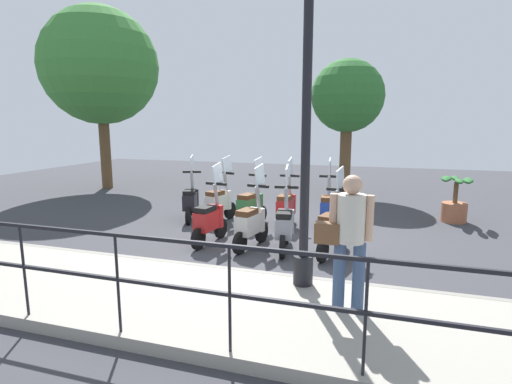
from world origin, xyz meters
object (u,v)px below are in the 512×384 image
at_px(pedestrian_with_bag, 349,233).
at_px(scooter_far_0, 328,208).
at_px(tree_distant, 347,97).
at_px(scooter_far_3, 219,202).
at_px(tree_large, 100,67).
at_px(scooter_far_1, 286,207).
at_px(scooter_far_2, 251,205).
at_px(scooter_near_0, 332,229).
at_px(scooter_near_3, 209,219).
at_px(scooter_near_1, 285,225).
at_px(scooter_far_4, 191,200).
at_px(potted_palm, 455,203).
at_px(lamp_post_near, 306,144).
at_px(scooter_near_2, 251,223).

xyz_separation_m(pedestrian_with_bag, scooter_far_0, (4.03, 0.73, -0.60)).
xyz_separation_m(tree_distant, scooter_far_3, (-4.69, 2.44, -2.58)).
xyz_separation_m(tree_large, scooter_far_1, (-3.39, -7.27, -3.67)).
distance_m(pedestrian_with_bag, tree_large, 11.88).
distance_m(pedestrian_with_bag, scooter_far_2, 4.50).
distance_m(scooter_near_0, scooter_far_2, 2.43).
distance_m(pedestrian_with_bag, scooter_near_3, 3.65).
bearing_deg(scooter_far_0, scooter_near_0, -174.27).
height_order(scooter_near_1, scooter_far_4, same).
bearing_deg(scooter_near_3, scooter_far_0, -42.44).
bearing_deg(scooter_far_4, scooter_far_3, -103.65).
bearing_deg(scooter_near_1, scooter_far_1, 3.89).
bearing_deg(scooter_far_0, tree_distant, -3.30).
height_order(potted_palm, scooter_far_0, scooter_far_0).
bearing_deg(scooter_far_0, scooter_far_2, 95.50).
xyz_separation_m(lamp_post_near, scooter_near_2, (1.72, 1.30, -1.56)).
height_order(scooter_far_0, scooter_far_4, same).
relative_size(potted_palm, scooter_near_1, 0.69).
bearing_deg(scooter_far_0, potted_palm, -64.47).
xyz_separation_m(lamp_post_near, tree_large, (6.69, 8.27, 2.11)).
relative_size(potted_palm, scooter_near_2, 0.69).
relative_size(tree_large, scooter_near_3, 3.97).
bearing_deg(potted_palm, lamp_post_near, 152.28).
bearing_deg(scooter_far_1, scooter_far_2, 99.42).
bearing_deg(scooter_far_4, lamp_post_near, -152.27).
height_order(tree_large, scooter_far_3, tree_large).
relative_size(lamp_post_near, tree_large, 0.70).
height_order(scooter_far_3, scooter_far_4, same).
relative_size(scooter_near_1, scooter_far_4, 1.00).
height_order(tree_distant, scooter_far_2, tree_distant).
xyz_separation_m(tree_large, scooter_far_4, (-3.40, -4.96, -3.67)).
bearing_deg(pedestrian_with_bag, scooter_far_0, 8.81).
distance_m(scooter_near_1, scooter_far_4, 3.06).
height_order(tree_large, scooter_near_3, tree_large).
bearing_deg(scooter_near_1, tree_large, 48.85).
height_order(scooter_near_1, scooter_near_2, same).
bearing_deg(scooter_near_1, pedestrian_with_bag, -159.22).
xyz_separation_m(scooter_near_3, scooter_far_3, (1.60, 0.46, 0.00)).
distance_m(pedestrian_with_bag, potted_palm, 5.97).
distance_m(scooter_near_0, scooter_far_0, 1.74).
relative_size(tree_distant, scooter_near_0, 2.76).
height_order(potted_palm, scooter_far_3, scooter_far_3).
height_order(potted_palm, scooter_near_2, scooter_near_2).
bearing_deg(lamp_post_near, pedestrian_with_bag, -132.97).
xyz_separation_m(scooter_near_1, scooter_near_2, (-0.03, 0.63, 0.00)).
relative_size(scooter_near_0, scooter_near_1, 1.00).
height_order(scooter_near_1, scooter_far_1, same).
bearing_deg(scooter_far_1, pedestrian_with_bag, -156.46).
distance_m(tree_large, scooter_far_1, 8.82).
xyz_separation_m(lamp_post_near, scooter_far_0, (3.46, 0.12, -1.56)).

